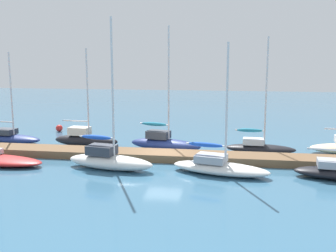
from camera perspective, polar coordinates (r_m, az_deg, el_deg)
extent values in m
plane|color=#386684|center=(27.46, -0.66, -4.81)|extent=(120.00, 120.00, 0.00)
cube|color=brown|center=(27.40, -0.66, -4.28)|extent=(31.14, 2.19, 0.52)
ellipsoid|color=navy|center=(35.14, -21.62, -1.71)|extent=(5.52, 2.44, 0.70)
cube|color=#333842|center=(35.36, -22.36, -0.73)|extent=(1.75, 1.43, 0.45)
cylinder|color=silver|center=(34.47, -21.65, 4.31)|extent=(0.13, 0.13, 6.71)
cylinder|color=silver|center=(35.44, -22.84, 0.59)|extent=(2.23, 0.40, 0.11)
ellipsoid|color=black|center=(32.00, -11.72, -2.07)|extent=(5.40, 1.98, 0.93)
cube|color=silver|center=(32.09, -12.62, -0.68)|extent=(1.67, 1.22, 0.60)
cylinder|color=silver|center=(31.35, -11.52, 4.77)|extent=(0.13, 0.13, 6.73)
cylinder|color=silver|center=(32.10, -13.18, 0.72)|extent=(2.22, 0.28, 0.11)
ellipsoid|color=white|center=(25.25, -8.33, -5.16)|extent=(5.97, 2.76, 0.90)
cube|color=#333842|center=(25.34, -9.53, -3.40)|extent=(1.92, 1.51, 0.59)
cylinder|color=silver|center=(24.34, -8.00, 5.45)|extent=(0.13, 0.13, 8.42)
cylinder|color=silver|center=(25.34, -10.26, -1.60)|extent=(2.40, 0.54, 0.11)
ellipsoid|color=blue|center=(25.34, -10.26, -1.60)|extent=(2.20, 0.75, 0.28)
ellipsoid|color=navy|center=(29.99, -0.41, -2.69)|extent=(5.83, 2.79, 0.89)
cube|color=#333842|center=(30.06, -1.40, -1.24)|extent=(1.89, 1.46, 0.58)
cylinder|color=silver|center=(29.25, 0.09, 6.12)|extent=(0.13, 0.13, 8.33)
cylinder|color=silver|center=(30.05, -2.00, 0.28)|extent=(2.32, 0.62, 0.11)
ellipsoid|color=teal|center=(30.05, -2.00, 0.28)|extent=(2.15, 0.82, 0.28)
ellipsoid|color=white|center=(24.16, 7.55, -6.08)|extent=(6.25, 3.29, 0.69)
cube|color=#9EA3AD|center=(24.17, 6.21, -4.65)|extent=(2.06, 1.75, 0.45)
cylinder|color=silver|center=(23.34, 8.47, 3.13)|extent=(0.14, 0.14, 7.13)
cylinder|color=silver|center=(24.08, 5.43, -2.70)|extent=(2.46, 0.69, 0.11)
ellipsoid|color=blue|center=(24.08, 5.43, -2.70)|extent=(2.27, 0.88, 0.28)
ellipsoid|color=black|center=(29.96, 13.15, -3.21)|extent=(5.18, 1.90, 0.64)
cube|color=silver|center=(29.84, 12.21, -2.18)|extent=(1.59, 1.21, 0.42)
cylinder|color=silver|center=(29.33, 13.96, 4.82)|extent=(0.13, 0.13, 7.78)
cylinder|color=silver|center=(29.69, 11.68, -0.61)|extent=(2.14, 0.23, 0.10)
ellipsoid|color=teal|center=(29.69, 11.68, -0.61)|extent=(1.94, 0.47, 0.28)
cube|color=#9EA3AD|center=(24.85, 22.48, -5.02)|extent=(1.67, 1.39, 0.43)
cylinder|color=silver|center=(24.63, 21.89, -3.15)|extent=(2.16, 0.35, 0.10)
sphere|color=red|center=(39.12, -15.40, -0.30)|extent=(0.64, 0.64, 0.64)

